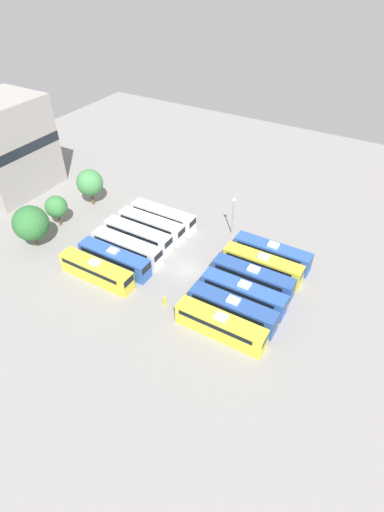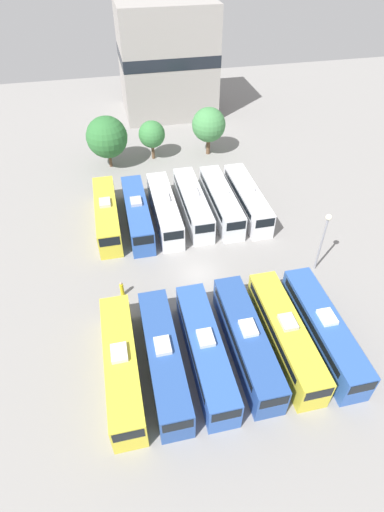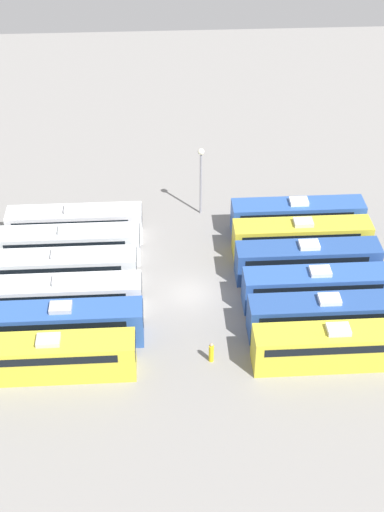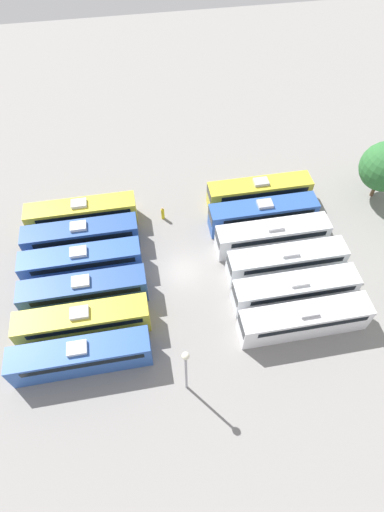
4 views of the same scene
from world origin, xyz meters
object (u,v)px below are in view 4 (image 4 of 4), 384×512
object	(u,v)px
bus_7	(263,214)
bus_9	(287,261)
worker_person	(163,213)
bus_6	(259,192)
bus_2	(82,261)
bus_10	(295,289)
bus_11	(305,319)
light_pole	(186,365)
bus_1	(82,236)
bus_4	(84,321)
bus_8	(272,235)
bus_0	(82,213)
bus_3	(85,290)
bus_5	(81,356)

from	to	relation	value
bus_7	bus_9	distance (m)	6.58
bus_7	worker_person	distance (m)	11.12
bus_6	bus_9	size ratio (longest dim) A/B	1.00
bus_2	bus_7	size ratio (longest dim) A/B	1.00
bus_7	bus_10	xyz separation A→B (m)	(9.92, 0.25, 0.00)
bus_11	light_pole	bearing A→B (deg)	-72.39
worker_person	bus_1	bearing A→B (deg)	-73.89
bus_1	bus_4	xyz separation A→B (m)	(10.09, 0.05, 0.00)
bus_4	bus_7	world-z (taller)	same
bus_8	bus_11	xyz separation A→B (m)	(9.94, -0.05, 0.00)
bus_6	bus_7	xyz separation A→B (m)	(3.38, -0.54, 0.00)
bus_2	worker_person	distance (m)	10.63
bus_6	light_pole	world-z (taller)	light_pole
bus_4	bus_7	xyz separation A→B (m)	(-9.84, 19.47, 0.00)
bus_0	bus_11	distance (m)	25.59
light_pole	bus_7	bearing A→B (deg)	145.88
bus_7	bus_11	world-z (taller)	same
bus_3	bus_7	xyz separation A→B (m)	(-6.57, 19.34, 0.00)
bus_9	worker_person	bearing A→B (deg)	-129.78
bus_6	bus_10	xyz separation A→B (m)	(13.30, -0.29, 0.00)
bus_2	bus_11	world-z (taller)	same
bus_6	bus_7	bearing A→B (deg)	-9.11
bus_1	bus_3	xyz separation A→B (m)	(6.83, 0.18, 0.00)
light_pole	bus_9	bearing A→B (deg)	130.60
bus_9	bus_3	bearing A→B (deg)	-89.95
bus_4	bus_7	size ratio (longest dim) A/B	1.00
bus_8	bus_11	bearing A→B (deg)	-0.26
bus_0	bus_8	world-z (taller)	same
bus_7	light_pole	size ratio (longest dim) A/B	1.74
bus_10	bus_4	bearing A→B (deg)	-90.24
bus_2	bus_6	world-z (taller)	same
bus_0	bus_6	xyz separation A→B (m)	(0.12, 19.98, 0.00)
bus_8	bus_10	size ratio (longest dim) A/B	1.00
bus_9	bus_10	bearing A→B (deg)	-4.45
bus_4	bus_5	size ratio (longest dim) A/B	1.00
bus_1	worker_person	distance (m)	9.20
bus_9	worker_person	world-z (taller)	bus_9
bus_10	bus_0	bearing A→B (deg)	-124.28
bus_0	bus_9	bearing A→B (deg)	63.24
bus_0	bus_3	xyz separation A→B (m)	(10.08, 0.10, 0.00)
bus_7	bus_11	size ratio (longest dim) A/B	1.00
bus_6	bus_3	bearing A→B (deg)	-63.40
bus_5	bus_8	world-z (taller)	same
bus_2	bus_5	distance (m)	10.03
bus_7	bus_8	bearing A→B (deg)	1.59
bus_4	bus_8	size ratio (longest dim) A/B	1.00
bus_8	worker_person	bearing A→B (deg)	-118.78
bus_7	bus_11	bearing A→B (deg)	0.18
bus_0	bus_11	size ratio (longest dim) A/B	1.00
bus_0	bus_4	bearing A→B (deg)	-0.12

